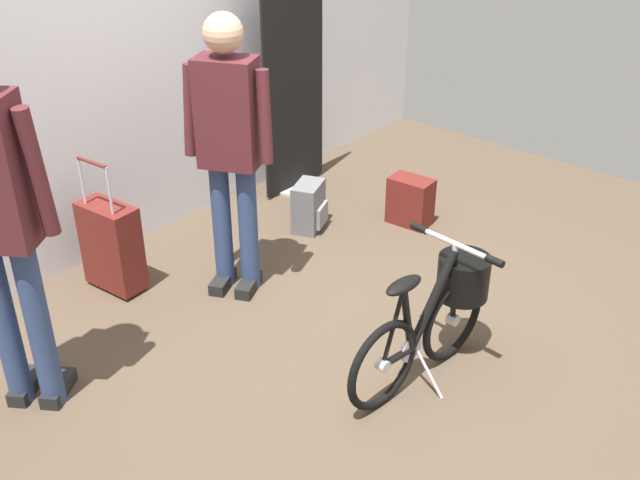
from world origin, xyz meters
TOP-DOWN VIEW (x-y plane):
  - ground_plane at (0.00, 0.00)m, footprint 6.02×6.02m
  - back_wall at (0.00, 1.78)m, footprint 6.02×0.10m
  - floor_banner_stand at (1.24, 1.47)m, footprint 0.60×0.36m
  - folding_bike_foreground at (0.10, -0.51)m, footprint 0.99×0.53m
  - visitor_browsing at (0.00, 0.81)m, footprint 0.37×0.48m
  - rolling_suitcase at (-0.49, 1.34)m, footprint 0.21×0.37m
  - backpack_on_floor at (0.81, 0.96)m, footprint 0.30×0.26m
  - handbag_on_floor at (1.33, 0.49)m, footprint 0.23×0.30m

SIDE VIEW (x-z plane):
  - ground_plane at x=0.00m, z-range 0.00..0.00m
  - backpack_on_floor at x=0.81m, z-range 0.00..0.33m
  - handbag_on_floor at x=1.33m, z-range 0.00..0.33m
  - rolling_suitcase at x=-0.49m, z-range -0.13..0.70m
  - folding_bike_foreground at x=0.10m, z-range 0.00..0.71m
  - floor_banner_stand at x=1.24m, z-range -0.09..1.44m
  - visitor_browsing at x=0.00m, z-range 0.11..1.71m
  - back_wall at x=0.00m, z-range 0.00..2.86m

